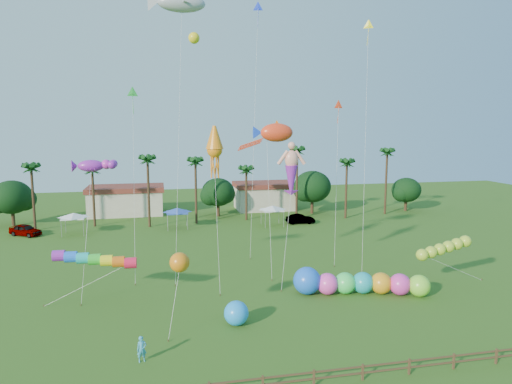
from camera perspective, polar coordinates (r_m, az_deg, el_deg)
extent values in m
plane|color=#285116|center=(33.61, 3.71, -17.84)|extent=(160.00, 160.00, 0.00)
cylinder|color=#3A2819|center=(72.03, -26.07, -0.83)|extent=(0.36, 0.36, 9.00)
cylinder|color=#3A2819|center=(71.50, -19.64, -0.73)|extent=(0.36, 0.36, 8.50)
cylinder|color=#3A2819|center=(68.77, -13.28, -0.18)|extent=(0.36, 0.36, 10.00)
cylinder|color=#3A2819|center=(69.97, -7.52, -0.10)|extent=(0.36, 0.36, 9.50)
cylinder|color=#3A2819|center=(72.11, -1.22, -0.39)|extent=(0.36, 0.36, 8.00)
cylinder|color=#3A2819|center=(72.85, 5.12, 0.86)|extent=(0.36, 0.36, 11.00)
cylinder|color=#3A2819|center=(74.79, 11.21, 0.16)|extent=(0.36, 0.36, 9.00)
cylinder|color=#3A2819|center=(79.92, 15.94, 1.05)|extent=(0.36, 0.36, 10.50)
sphere|color=#113814|center=(76.92, -28.24, -0.57)|extent=(5.88, 5.88, 5.88)
sphere|color=#113814|center=(75.40, -4.77, -0.01)|extent=(5.46, 5.46, 5.46)
sphere|color=#113814|center=(77.96, 7.06, 0.68)|extent=(6.30, 6.30, 6.30)
sphere|color=#113814|center=(84.26, 18.28, 0.25)|extent=(5.04, 5.04, 5.04)
cube|color=beige|center=(80.28, -15.90, -1.26)|extent=(12.00, 7.00, 4.00)
cube|color=beige|center=(82.13, 1.04, -0.74)|extent=(10.00, 7.00, 4.00)
pyramid|color=white|center=(67.18, -21.83, -2.69)|extent=(3.00, 3.00, 0.60)
pyramid|color=blue|center=(67.17, -9.83, -2.22)|extent=(3.00, 3.00, 0.60)
pyramid|color=white|center=(68.12, 2.05, -1.96)|extent=(3.00, 3.00, 0.60)
cube|color=brown|center=(27.61, 0.86, -22.87)|extent=(0.12, 0.12, 1.00)
cube|color=brown|center=(28.33, 7.25, -22.06)|extent=(0.12, 0.12, 1.00)
cube|color=brown|center=(29.35, 13.19, -21.07)|extent=(0.12, 0.12, 1.00)
cube|color=brown|center=(30.63, 18.61, -19.98)|extent=(0.12, 0.12, 1.00)
cube|color=brown|center=(32.14, 23.48, -18.84)|extent=(0.12, 0.12, 1.00)
cube|color=brown|center=(33.84, 27.84, -17.70)|extent=(0.12, 0.12, 1.00)
cube|color=brown|center=(28.16, 7.27, -21.44)|extent=(36.00, 0.08, 0.10)
cube|color=brown|center=(28.36, 7.25, -22.15)|extent=(36.00, 0.08, 0.10)
imported|color=#4C4C54|center=(69.73, -26.88, -4.26)|extent=(4.88, 4.07, 1.57)
imported|color=#4C4C54|center=(70.22, 5.57, -3.37)|extent=(4.43, 1.73, 1.44)
imported|color=#3798C0|center=(31.23, -14.10, -18.51)|extent=(0.68, 0.52, 1.67)
imported|color=gray|center=(42.01, 5.83, -11.20)|extent=(1.02, 0.96, 1.66)
sphere|color=#FF43BD|center=(41.58, 8.92, -11.28)|extent=(1.91, 1.91, 1.91)
sphere|color=#36E75A|center=(42.05, 11.08, -11.11)|extent=(1.91, 1.91, 1.91)
sphere|color=#199FB3|center=(42.45, 13.21, -10.99)|extent=(1.91, 1.91, 1.91)
sphere|color=orange|center=(42.73, 15.37, -10.94)|extent=(1.91, 1.91, 1.91)
sphere|color=#E836B1|center=(42.90, 17.55, -10.95)|extent=(1.91, 1.91, 1.91)
sphere|color=#81E332|center=(43.08, 19.73, -10.97)|extent=(1.91, 1.91, 1.91)
sphere|color=blue|center=(41.33, 6.39, -10.96)|extent=(2.97, 2.97, 2.44)
sphere|color=#1C92FE|center=(35.26, -2.48, -14.89)|extent=(1.85, 1.85, 1.85)
cylinder|color=#EF1A44|center=(39.91, -17.86, -8.58)|extent=(6.83, 2.28, 0.92)
cylinder|color=silver|center=(41.04, -20.33, -10.80)|extent=(7.12, 0.78, 3.52)
cylinder|color=brown|center=(42.61, -24.99, -12.74)|extent=(0.08, 0.08, 0.16)
ellipsoid|color=#A5CB2D|center=(44.37, 20.06, -7.40)|extent=(6.04, 1.87, 1.30)
cylinder|color=silver|center=(47.10, 23.40, -8.71)|extent=(7.16, 0.93, 3.22)
cylinder|color=brown|center=(49.97, 26.39, -9.76)|extent=(0.08, 0.08, 0.16)
sphere|color=orange|center=(33.60, -9.54, -8.66)|extent=(1.82, 1.82, 1.44)
cylinder|color=silver|center=(33.56, -10.21, -13.28)|extent=(1.00, 1.84, 5.08)
cylinder|color=brown|center=(33.71, -10.92, -17.76)|extent=(0.08, 0.08, 0.16)
cylinder|color=silver|center=(42.45, 3.82, -4.80)|extent=(1.88, 3.50, 10.44)
cylinder|color=brown|center=(42.09, 3.17, -12.22)|extent=(0.08, 0.08, 0.16)
ellipsoid|color=#F43C1B|center=(48.33, 2.61, 7.43)|extent=(5.31, 2.01, 2.18)
cylinder|color=silver|center=(45.95, 2.32, -1.45)|extent=(1.90, 5.78, 14.12)
cylinder|color=brown|center=(44.76, 2.01, -10.94)|extent=(0.08, 0.08, 0.16)
ellipsoid|color=#9BA0AA|center=(48.90, -9.30, 22.27)|extent=(6.64, 4.08, 2.24)
cylinder|color=silver|center=(44.49, -9.67, 6.29)|extent=(1.49, 5.85, 26.73)
cylinder|color=brown|center=(44.05, -10.05, -11.39)|extent=(0.08, 0.08, 0.16)
cone|color=orange|center=(42.76, -5.19, 5.27)|extent=(1.66, 1.66, 4.67)
cylinder|color=silver|center=(41.45, -4.85, -3.60)|extent=(0.21, 4.30, 12.60)
cylinder|color=brown|center=(41.14, -4.50, -12.72)|extent=(0.08, 0.08, 0.16)
ellipsoid|color=purple|center=(41.99, -19.93, 3.10)|extent=(4.29, 3.20, 1.49)
cylinder|color=silver|center=(41.38, -20.47, -4.98)|extent=(0.95, 3.15, 11.38)
cylinder|color=brown|center=(41.58, -21.04, -13.03)|extent=(0.08, 0.08, 0.16)
cone|color=#F73E1B|center=(51.66, 10.27, 10.61)|extent=(1.23, 0.42, 1.20)
cylinder|color=silver|center=(49.93, 10.02, 0.90)|extent=(1.60, 3.85, 17.05)
cylinder|color=brown|center=(49.69, 9.76, -9.10)|extent=(0.08, 0.08, 0.16)
cone|color=yellow|center=(49.15, 13.88, 19.58)|extent=(1.12, 0.76, 1.15)
cylinder|color=silver|center=(46.39, 13.48, 4.97)|extent=(1.43, 3.39, 24.65)
cylinder|color=brown|center=(46.86, 13.08, -10.27)|extent=(0.08, 0.08, 0.16)
cone|color=green|center=(47.05, -15.17, 11.88)|extent=(1.27, 0.64, 1.25)
cylinder|color=silver|center=(45.10, -15.01, 0.59)|extent=(0.21, 4.44, 18.01)
cylinder|color=brown|center=(44.99, -14.85, -11.12)|extent=(0.08, 0.08, 0.16)
cone|color=#1935E6|center=(55.19, 0.24, 22.08)|extent=(1.32, 0.55, 1.29)
cylinder|color=silver|center=(51.56, -0.25, 7.36)|extent=(1.73, 3.81, 28.00)
cylinder|color=brown|center=(51.65, -0.74, -8.31)|extent=(0.08, 0.08, 0.16)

